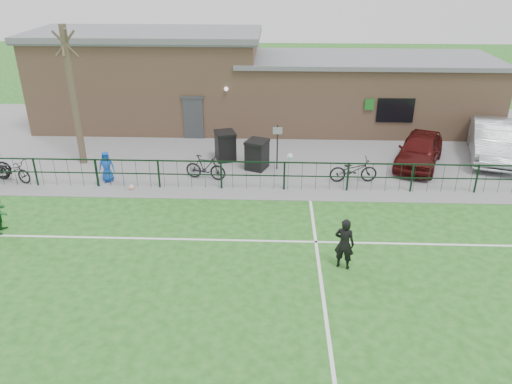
{
  "coord_description": "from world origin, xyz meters",
  "views": [
    {
      "loc": [
        0.59,
        -10.08,
        8.48
      ],
      "look_at": [
        0.0,
        5.0,
        1.3
      ],
      "focal_mm": 35.0,
      "sensor_mm": 36.0,
      "label": 1
    }
  ],
  "objects_px": {
    "bare_tree": "(74,98)",
    "outfield_player": "(0,212)",
    "ball_ground": "(131,187)",
    "bicycle_d": "(205,167)",
    "spectator_child": "(106,167)",
    "bicycle_c": "(12,171)",
    "car_maroon": "(420,150)",
    "wheelie_bin_right": "(257,155)",
    "sign_post": "(277,147)",
    "car_silver": "(492,140)",
    "bicycle_e": "(353,170)",
    "wheelie_bin_left": "(225,147)"
  },
  "relations": [
    {
      "from": "bare_tree",
      "to": "spectator_child",
      "type": "relative_size",
      "value": 4.66
    },
    {
      "from": "bicycle_e",
      "to": "car_silver",
      "type": "bearing_deg",
      "value": -69.87
    },
    {
      "from": "sign_post",
      "to": "bicycle_c",
      "type": "relative_size",
      "value": 1.11
    },
    {
      "from": "wheelie_bin_left",
      "to": "spectator_child",
      "type": "height_order",
      "value": "spectator_child"
    },
    {
      "from": "bicycle_d",
      "to": "spectator_child",
      "type": "relative_size",
      "value": 1.35
    },
    {
      "from": "bare_tree",
      "to": "wheelie_bin_right",
      "type": "xyz_separation_m",
      "value": [
        7.84,
        -0.38,
        -2.38
      ]
    },
    {
      "from": "car_maroon",
      "to": "bicycle_d",
      "type": "distance_m",
      "value": 9.43
    },
    {
      "from": "bicycle_c",
      "to": "wheelie_bin_right",
      "type": "bearing_deg",
      "value": -61.64
    },
    {
      "from": "car_silver",
      "to": "spectator_child",
      "type": "height_order",
      "value": "car_silver"
    },
    {
      "from": "bicycle_d",
      "to": "outfield_player",
      "type": "bearing_deg",
      "value": 137.97
    },
    {
      "from": "bicycle_c",
      "to": "bicycle_e",
      "type": "xyz_separation_m",
      "value": [
        13.99,
        0.52,
        0.04
      ]
    },
    {
      "from": "outfield_player",
      "to": "ball_ground",
      "type": "distance_m",
      "value": 4.91
    },
    {
      "from": "car_maroon",
      "to": "ball_ground",
      "type": "distance_m",
      "value": 12.46
    },
    {
      "from": "wheelie_bin_right",
      "to": "bicycle_c",
      "type": "height_order",
      "value": "wheelie_bin_right"
    },
    {
      "from": "car_maroon",
      "to": "car_silver",
      "type": "bearing_deg",
      "value": 40.44
    },
    {
      "from": "car_maroon",
      "to": "ball_ground",
      "type": "bearing_deg",
      "value": -142.97
    },
    {
      "from": "bicycle_d",
      "to": "car_maroon",
      "type": "bearing_deg",
      "value": -66.11
    },
    {
      "from": "sign_post",
      "to": "car_silver",
      "type": "height_order",
      "value": "sign_post"
    },
    {
      "from": "car_silver",
      "to": "outfield_player",
      "type": "bearing_deg",
      "value": -142.47
    },
    {
      "from": "car_maroon",
      "to": "bicycle_d",
      "type": "height_order",
      "value": "car_maroon"
    },
    {
      "from": "bare_tree",
      "to": "outfield_player",
      "type": "height_order",
      "value": "bare_tree"
    },
    {
      "from": "car_silver",
      "to": "ball_ground",
      "type": "bearing_deg",
      "value": -149.25
    },
    {
      "from": "sign_post",
      "to": "car_silver",
      "type": "xyz_separation_m",
      "value": [
        9.82,
        1.81,
        -0.17
      ]
    },
    {
      "from": "bare_tree",
      "to": "outfield_player",
      "type": "relative_size",
      "value": 4.22
    },
    {
      "from": "bicycle_c",
      "to": "outfield_player",
      "type": "relative_size",
      "value": 1.27
    },
    {
      "from": "bicycle_c",
      "to": "car_maroon",
      "type": "bearing_deg",
      "value": -63.61
    },
    {
      "from": "bare_tree",
      "to": "ball_ground",
      "type": "xyz_separation_m",
      "value": [
        2.91,
        -2.72,
        -2.89
      ]
    },
    {
      "from": "bicycle_e",
      "to": "sign_post",
      "type": "bearing_deg",
      "value": 64.36
    },
    {
      "from": "sign_post",
      "to": "bicycle_d",
      "type": "relative_size",
      "value": 1.15
    },
    {
      "from": "bicycle_e",
      "to": "bare_tree",
      "type": "bearing_deg",
      "value": 77.9
    },
    {
      "from": "car_silver",
      "to": "wheelie_bin_right",
      "type": "bearing_deg",
      "value": -154.59
    },
    {
      "from": "car_silver",
      "to": "ball_ground",
      "type": "distance_m",
      "value": 16.18
    },
    {
      "from": "spectator_child",
      "to": "ball_ground",
      "type": "distance_m",
      "value": 1.49
    },
    {
      "from": "wheelie_bin_left",
      "to": "sign_post",
      "type": "relative_size",
      "value": 0.62
    },
    {
      "from": "bare_tree",
      "to": "bicycle_c",
      "type": "distance_m",
      "value": 3.94
    },
    {
      "from": "wheelie_bin_left",
      "to": "wheelie_bin_right",
      "type": "xyz_separation_m",
      "value": [
        1.47,
        -1.0,
        -0.02
      ]
    },
    {
      "from": "car_maroon",
      "to": "car_silver",
      "type": "relative_size",
      "value": 0.83
    },
    {
      "from": "wheelie_bin_left",
      "to": "bicycle_c",
      "type": "relative_size",
      "value": 0.69
    },
    {
      "from": "wheelie_bin_right",
      "to": "bicycle_c",
      "type": "distance_m",
      "value": 10.15
    },
    {
      "from": "sign_post",
      "to": "car_maroon",
      "type": "bearing_deg",
      "value": 6.33
    },
    {
      "from": "ball_ground",
      "to": "bicycle_d",
      "type": "bearing_deg",
      "value": 21.34
    },
    {
      "from": "bicycle_d",
      "to": "ball_ground",
      "type": "distance_m",
      "value": 3.09
    },
    {
      "from": "car_silver",
      "to": "bicycle_d",
      "type": "distance_m",
      "value": 13.14
    },
    {
      "from": "spectator_child",
      "to": "bicycle_c",
      "type": "bearing_deg",
      "value": 170.28
    },
    {
      "from": "car_maroon",
      "to": "bare_tree",
      "type": "bearing_deg",
      "value": -155.86
    },
    {
      "from": "bicycle_c",
      "to": "bicycle_e",
      "type": "height_order",
      "value": "bicycle_e"
    },
    {
      "from": "car_maroon",
      "to": "spectator_child",
      "type": "distance_m",
      "value": 13.44
    },
    {
      "from": "bicycle_e",
      "to": "spectator_child",
      "type": "distance_m",
      "value": 10.11
    },
    {
      "from": "bare_tree",
      "to": "outfield_player",
      "type": "bearing_deg",
      "value": -95.26
    },
    {
      "from": "wheelie_bin_left",
      "to": "bicycle_d",
      "type": "bearing_deg",
      "value": -122.69
    }
  ]
}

